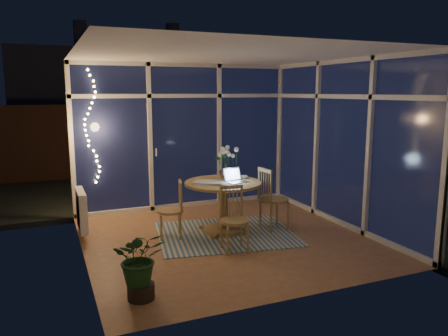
{
  "coord_description": "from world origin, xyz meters",
  "views": [
    {
      "loc": [
        -2.38,
        -5.59,
        2.11
      ],
      "look_at": [
        0.05,
        0.25,
        0.99
      ],
      "focal_mm": 35.0,
      "sensor_mm": 36.0,
      "label": 1
    }
  ],
  "objects_px": {
    "dining_table": "(223,207)",
    "flower_vase": "(226,171)",
    "potted_plant": "(140,264)",
    "chair_front": "(235,219)",
    "chair_left": "(170,209)",
    "chair_right": "(274,198)",
    "laptop": "(237,175)"
  },
  "relations": [
    {
      "from": "dining_table",
      "to": "chair_front",
      "type": "xyz_separation_m",
      "value": [
        -0.16,
        -0.79,
        0.05
      ]
    },
    {
      "from": "chair_right",
      "to": "chair_front",
      "type": "height_order",
      "value": "chair_right"
    },
    {
      "from": "chair_left",
      "to": "laptop",
      "type": "xyz_separation_m",
      "value": [
        0.98,
        -0.16,
        0.46
      ]
    },
    {
      "from": "chair_left",
      "to": "chair_right",
      "type": "relative_size",
      "value": 0.87
    },
    {
      "from": "dining_table",
      "to": "chair_right",
      "type": "xyz_separation_m",
      "value": [
        0.79,
        -0.16,
        0.1
      ]
    },
    {
      "from": "chair_left",
      "to": "chair_right",
      "type": "xyz_separation_m",
      "value": [
        1.59,
        -0.21,
        0.06
      ]
    },
    {
      "from": "chair_left",
      "to": "laptop",
      "type": "relative_size",
      "value": 2.8
    },
    {
      "from": "chair_left",
      "to": "flower_vase",
      "type": "height_order",
      "value": "flower_vase"
    },
    {
      "from": "chair_right",
      "to": "laptop",
      "type": "distance_m",
      "value": 0.73
    },
    {
      "from": "flower_vase",
      "to": "chair_left",
      "type": "bearing_deg",
      "value": -167.13
    },
    {
      "from": "chair_left",
      "to": "potted_plant",
      "type": "xyz_separation_m",
      "value": [
        -0.8,
        -1.72,
        -0.05
      ]
    },
    {
      "from": "flower_vase",
      "to": "potted_plant",
      "type": "distance_m",
      "value": 2.68
    },
    {
      "from": "chair_front",
      "to": "flower_vase",
      "type": "bearing_deg",
      "value": 78.89
    },
    {
      "from": "laptop",
      "to": "flower_vase",
      "type": "distance_m",
      "value": 0.38
    },
    {
      "from": "chair_front",
      "to": "dining_table",
      "type": "bearing_deg",
      "value": 84.53
    },
    {
      "from": "laptop",
      "to": "potted_plant",
      "type": "xyz_separation_m",
      "value": [
        -1.78,
        -1.56,
        -0.51
      ]
    },
    {
      "from": "flower_vase",
      "to": "dining_table",
      "type": "bearing_deg",
      "value": -121.1
    },
    {
      "from": "chair_right",
      "to": "laptop",
      "type": "bearing_deg",
      "value": 80.88
    },
    {
      "from": "dining_table",
      "to": "flower_vase",
      "type": "relative_size",
      "value": 5.45
    },
    {
      "from": "flower_vase",
      "to": "potted_plant",
      "type": "bearing_deg",
      "value": -132.3
    },
    {
      "from": "chair_front",
      "to": "potted_plant",
      "type": "xyz_separation_m",
      "value": [
        -1.45,
        -0.88,
        -0.06
      ]
    },
    {
      "from": "chair_left",
      "to": "potted_plant",
      "type": "relative_size",
      "value": 1.13
    },
    {
      "from": "flower_vase",
      "to": "chair_front",
      "type": "bearing_deg",
      "value": -106.88
    },
    {
      "from": "laptop",
      "to": "potted_plant",
      "type": "bearing_deg",
      "value": -153.47
    },
    {
      "from": "dining_table",
      "to": "flower_vase",
      "type": "distance_m",
      "value": 0.59
    },
    {
      "from": "dining_table",
      "to": "laptop",
      "type": "relative_size",
      "value": 3.74
    },
    {
      "from": "chair_right",
      "to": "chair_front",
      "type": "xyz_separation_m",
      "value": [
        -0.94,
        -0.63,
        -0.05
      ]
    },
    {
      "from": "flower_vase",
      "to": "potted_plant",
      "type": "xyz_separation_m",
      "value": [
        -1.77,
        -1.94,
        -0.51
      ]
    },
    {
      "from": "dining_table",
      "to": "chair_right",
      "type": "distance_m",
      "value": 0.81
    },
    {
      "from": "chair_left",
      "to": "flower_vase",
      "type": "relative_size",
      "value": 4.08
    },
    {
      "from": "dining_table",
      "to": "laptop",
      "type": "bearing_deg",
      "value": -32.29
    },
    {
      "from": "chair_left",
      "to": "laptop",
      "type": "bearing_deg",
      "value": 93.65
    }
  ]
}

